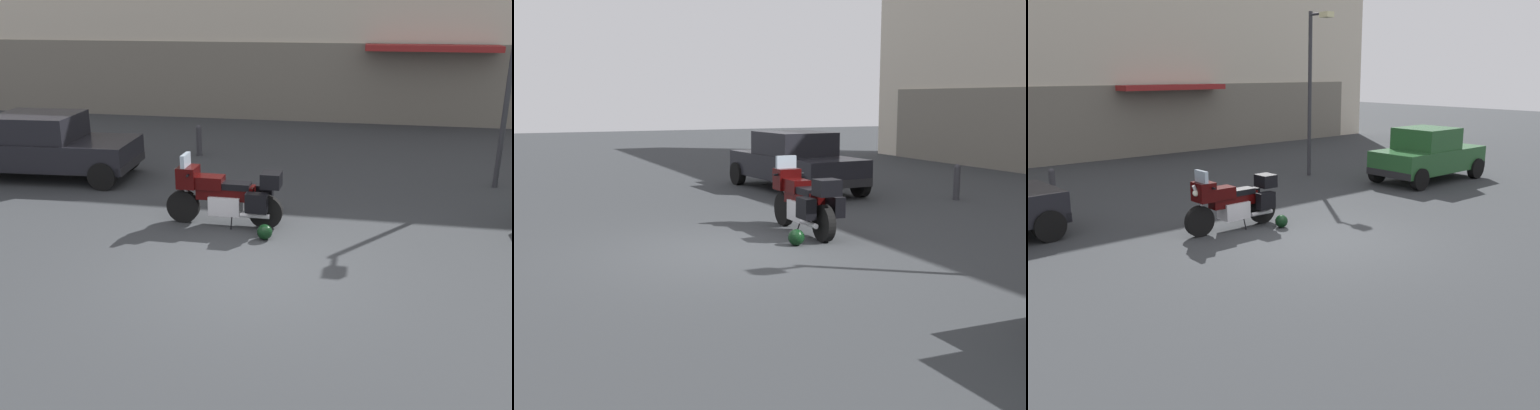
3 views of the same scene
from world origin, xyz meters
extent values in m
plane|color=#2D3033|center=(0.00, 0.00, 0.00)|extent=(80.00, 80.00, 0.00)
cylinder|color=black|center=(-1.71, 1.78, 0.32)|extent=(0.64, 0.15, 0.64)
cylinder|color=black|center=(-0.09, 1.77, 0.32)|extent=(0.64, 0.15, 0.64)
cylinder|color=#B7B7BC|center=(-1.69, 1.78, 0.75)|extent=(0.33, 0.07, 0.68)
cube|color=#B7B7BC|center=(-0.86, 1.77, 0.42)|extent=(0.60, 0.40, 0.36)
cube|color=black|center=(-0.86, 1.77, 0.66)|extent=(1.10, 0.29, 0.28)
cube|color=black|center=(-1.16, 1.77, 0.84)|extent=(0.52, 0.34, 0.24)
cube|color=black|center=(-0.66, 1.77, 0.80)|extent=(0.56, 0.30, 0.12)
cube|color=black|center=(-1.59, 1.78, 0.92)|extent=(0.36, 0.44, 0.40)
cube|color=#8C9EAD|center=(-1.63, 1.78, 1.22)|extent=(0.08, 0.40, 0.28)
sphere|color=#EAEACC|center=(-1.77, 1.78, 0.92)|extent=(0.14, 0.14, 0.14)
cylinder|color=black|center=(-1.51, 1.78, 1.02)|extent=(0.04, 0.62, 0.04)
cylinder|color=#B7B7BC|center=(-0.26, 1.57, 0.30)|extent=(0.55, 0.09, 0.09)
cube|color=black|center=(-0.21, 1.49, 0.58)|extent=(0.40, 0.20, 0.36)
cube|color=black|center=(-0.21, 2.05, 0.58)|extent=(0.40, 0.20, 0.36)
cube|color=black|center=(0.01, 1.76, 0.95)|extent=(0.36, 0.40, 0.28)
cylinder|color=black|center=(-0.71, 1.59, 0.15)|extent=(0.02, 0.13, 0.29)
sphere|color=black|center=(-0.01, 1.20, 0.14)|extent=(0.28, 0.28, 0.28)
cube|color=black|center=(-6.03, 4.13, 0.64)|extent=(4.61, 2.06, 0.64)
cube|color=black|center=(-6.08, 4.13, 1.26)|extent=(2.00, 1.74, 0.60)
cube|color=#8C9EAD|center=(-6.97, 4.07, 1.26)|extent=(0.16, 1.50, 0.51)
cube|color=#8C9EAD|center=(-5.18, 4.19, 1.26)|extent=(0.16, 1.50, 0.48)
cube|color=black|center=(-8.22, 3.98, 0.42)|extent=(0.24, 1.76, 0.20)
cube|color=black|center=(-3.83, 4.28, 0.42)|extent=(0.24, 1.76, 0.20)
cylinder|color=black|center=(-7.77, 3.17, 0.32)|extent=(0.65, 0.26, 0.64)
cylinder|color=black|center=(-7.88, 4.85, 0.32)|extent=(0.65, 0.26, 0.64)
cylinder|color=black|center=(-4.17, 3.41, 0.32)|extent=(0.65, 0.26, 0.64)
cylinder|color=black|center=(-4.29, 5.09, 0.32)|extent=(0.65, 0.26, 0.64)
sphere|color=silver|center=(-8.24, 3.50, 0.54)|extent=(0.14, 0.14, 0.14)
sphere|color=silver|center=(-8.30, 4.46, 0.54)|extent=(0.14, 0.14, 0.14)
cylinder|color=#333338|center=(-2.94, 6.97, 0.40)|extent=(0.16, 0.16, 0.79)
sphere|color=#333338|center=(-2.94, 6.97, 0.79)|extent=(0.16, 0.16, 0.16)
camera|label=1|loc=(1.68, -8.13, 3.91)|focal=39.98mm
camera|label=2|loc=(9.67, -3.58, 2.44)|focal=46.32mm
camera|label=3|loc=(-7.38, -7.58, 3.29)|focal=38.47mm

